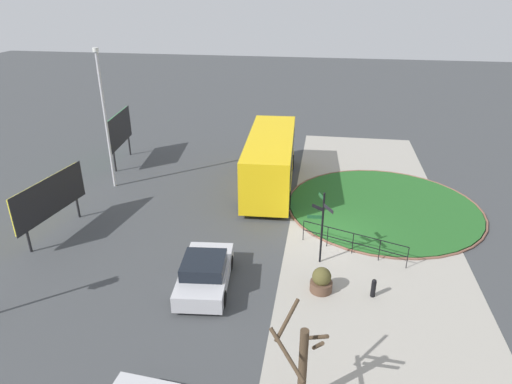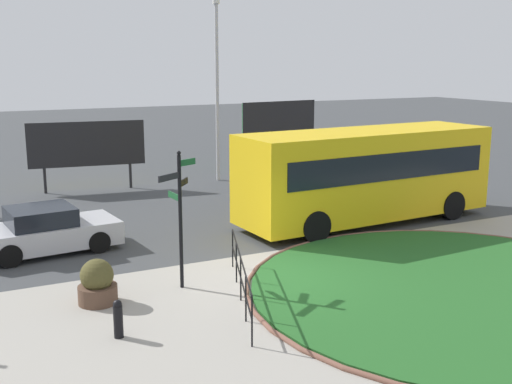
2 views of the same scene
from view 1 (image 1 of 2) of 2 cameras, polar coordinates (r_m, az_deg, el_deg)
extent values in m
plane|color=#3D3F42|center=(22.29, 9.46, -5.57)|extent=(120.00, 120.00, 0.00)
cube|color=#9E998E|center=(22.43, 14.48, -5.85)|extent=(32.00, 8.09, 0.02)
cylinder|color=#235B23|center=(25.72, 15.83, -1.78)|extent=(10.29, 10.29, 0.10)
torus|color=brown|center=(25.71, 15.83, -1.77)|extent=(10.60, 10.60, 0.11)
cylinder|color=black|center=(19.44, 8.38, -4.74)|extent=(0.09, 0.09, 3.29)
sphere|color=black|center=(18.67, 8.70, -0.20)|extent=(0.10, 0.10, 0.10)
cube|color=#195128|center=(19.02, 8.30, -0.55)|extent=(0.46, 0.24, 0.15)
cube|color=black|center=(18.60, 9.21, -2.13)|extent=(0.61, 0.40, 0.15)
cube|color=black|center=(19.18, 7.81, -1.96)|extent=(0.37, 0.46, 0.15)
cube|color=#195128|center=(19.13, 7.42, -3.15)|extent=(0.08, 0.62, 0.15)
cylinder|color=black|center=(18.49, 14.68, -11.88)|extent=(0.19, 0.19, 0.69)
sphere|color=black|center=(18.27, 14.81, -10.92)|extent=(0.18, 0.18, 0.18)
cube|color=black|center=(20.59, 12.32, -5.17)|extent=(1.70, 4.56, 0.03)
cube|color=black|center=(20.83, 12.20, -6.31)|extent=(1.70, 4.56, 0.03)
cylinder|color=black|center=(21.53, 6.05, -4.90)|extent=(0.04, 0.04, 1.06)
cylinder|color=black|center=(21.16, 9.06, -5.66)|extent=(0.04, 0.04, 1.06)
cylinder|color=black|center=(20.85, 12.19, -6.43)|extent=(0.04, 0.04, 1.06)
cylinder|color=black|center=(20.61, 15.41, -7.20)|extent=(0.04, 0.04, 1.06)
cylinder|color=black|center=(20.44, 18.70, -7.96)|extent=(0.04, 0.04, 1.06)
cube|color=yellow|center=(26.71, 1.83, 4.12)|extent=(9.21, 3.08, 2.89)
cube|color=black|center=(26.69, -0.98, 5.04)|extent=(7.98, 0.44, 0.88)
cube|color=black|center=(26.52, 4.67, 4.82)|extent=(7.98, 0.44, 0.88)
cube|color=black|center=(30.96, 2.48, 7.32)|extent=(0.13, 2.13, 1.10)
cube|color=black|center=(30.66, 2.52, 9.25)|extent=(0.10, 1.43, 0.28)
cylinder|color=black|center=(29.95, -0.07, 3.97)|extent=(1.01, 0.35, 1.00)
cylinder|color=black|center=(29.81, 4.53, 3.79)|extent=(1.01, 0.35, 1.00)
cylinder|color=black|center=(24.64, -1.51, -0.81)|extent=(1.01, 0.35, 1.00)
cylinder|color=black|center=(24.47, 4.07, -1.06)|extent=(1.01, 0.35, 1.00)
cube|color=#B7B7BC|center=(18.52, -6.48, -10.44)|extent=(4.13, 2.26, 0.66)
cube|color=black|center=(18.06, -6.65, -9.20)|extent=(1.93, 1.82, 0.51)
cube|color=#EAEACC|center=(20.23, -7.15, -7.04)|extent=(0.04, 0.20, 0.12)
cube|color=#EAEACC|center=(20.06, -3.95, -7.18)|extent=(0.04, 0.20, 0.12)
cylinder|color=black|center=(19.77, -8.36, -8.70)|extent=(0.66, 0.28, 0.64)
cylinder|color=black|center=(19.51, -3.34, -8.94)|extent=(0.66, 0.28, 0.64)
cylinder|color=black|center=(17.83, -9.91, -13.02)|extent=(0.66, 0.28, 0.64)
cylinder|color=black|center=(17.54, -4.26, -13.38)|extent=(0.66, 0.28, 0.64)
cube|color=#EAEACC|center=(14.71, -15.25, -22.24)|extent=(0.04, 0.20, 0.12)
cylinder|color=#B7B7BC|center=(27.44, -18.50, 8.29)|extent=(0.16, 0.16, 7.88)
cylinder|color=silver|center=(26.66, -19.72, 16.66)|extent=(0.32, 0.32, 0.22)
cylinder|color=black|center=(22.78, -27.10, -4.61)|extent=(0.12, 0.12, 2.01)
cylinder|color=black|center=(25.10, -21.84, -0.94)|extent=(0.12, 0.12, 2.01)
cube|color=yellow|center=(23.49, -24.76, -0.51)|extent=(4.69, 0.73, 1.79)
cube|color=black|center=(23.45, -24.63, -0.53)|extent=(4.78, 0.66, 1.89)
cylinder|color=black|center=(30.57, -17.63, 4.62)|extent=(0.12, 0.12, 2.41)
cylinder|color=black|center=(33.42, -15.89, 6.52)|extent=(0.12, 0.12, 2.41)
cube|color=green|center=(31.63, -16.99, 7.67)|extent=(4.24, 0.61, 2.03)
cube|color=black|center=(31.61, -16.86, 7.67)|extent=(4.33, 0.53, 2.13)
cylinder|color=brown|center=(18.47, 8.26, -11.77)|extent=(0.89, 0.89, 0.44)
sphere|color=#4C4723|center=(18.20, 8.35, -10.59)|extent=(0.76, 0.76, 0.76)
cylinder|color=#423323|center=(13.54, 5.94, -21.47)|extent=(0.25, 0.25, 2.77)
cylinder|color=#423323|center=(12.54, 3.91, -19.90)|extent=(0.98, 1.09, 0.98)
cylinder|color=#423323|center=(13.05, 7.87, -18.78)|extent=(0.86, 0.34, 0.98)
cylinder|color=#423323|center=(13.03, 7.85, -17.81)|extent=(0.84, 0.62, 0.86)
cylinder|color=#423323|center=(12.73, 3.98, -15.91)|extent=(1.10, 0.62, 0.78)
camera|label=2|loc=(19.33, 54.77, -3.24)|focal=44.26mm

